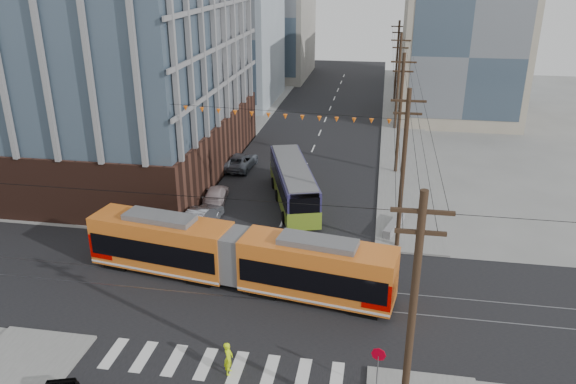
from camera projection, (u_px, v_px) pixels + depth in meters
name	position (u px, v px, depth m)	size (l,w,h in m)	color
ground	(237.00, 329.00, 29.98)	(160.00, 160.00, 0.00)	slate
office_building	(53.00, 10.00, 48.98)	(30.00, 25.00, 28.60)	#381E16
bg_bldg_nw_near	(210.00, 35.00, 76.67)	(18.00, 16.00, 18.00)	#8C99A5
bg_bldg_ne_near	(461.00, 53.00, 68.26)	(14.00, 14.00, 16.00)	gray
bg_bldg_nw_far	(262.00, 15.00, 94.08)	(16.00, 18.00, 20.00)	gray
bg_bldg_ne_far	(459.00, 41.00, 86.57)	(16.00, 16.00, 14.00)	#8C99A5
utility_pole_near	(411.00, 325.00, 21.10)	(0.30, 0.30, 11.00)	black
utility_pole_far	(397.00, 62.00, 77.67)	(0.30, 0.30, 11.00)	black
streetcar	(236.00, 256.00, 33.62)	(19.06, 2.68, 3.67)	orange
city_bus	(293.00, 184.00, 45.18)	(2.52, 11.62, 3.29)	#282450
parked_car_silver	(202.00, 216.00, 41.62)	(1.54, 4.41, 1.45)	#8D929D
parked_car_white	(216.00, 194.00, 45.88)	(1.72, 4.24, 1.23)	#B8A5A8
parked_car_grey	(241.00, 161.00, 53.21)	(2.36, 5.11, 1.42)	slate
pedestrian	(228.00, 358.00, 26.44)	(0.63, 0.41, 1.72)	#D5FE10
stop_sign	(377.00, 371.00, 25.25)	(0.67, 0.67, 2.20)	#B90017
jersey_barrier	(394.00, 226.00, 40.86)	(0.84, 3.71, 0.74)	slate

